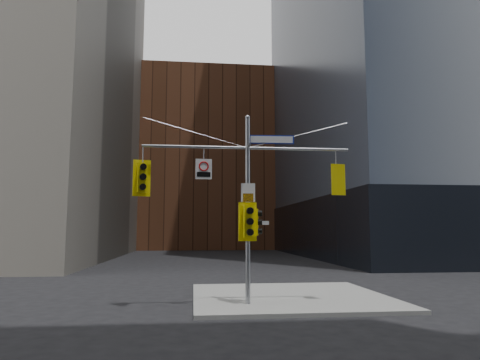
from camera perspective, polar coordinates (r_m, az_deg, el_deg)
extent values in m
plane|color=black|center=(14.50, 2.12, -18.04)|extent=(160.00, 160.00, 0.00)
cube|color=gray|center=(18.72, 6.56, -15.20)|extent=(8.00, 8.00, 0.15)
cube|color=black|center=(55.00, 27.05, -5.84)|extent=(36.40, 36.40, 6.00)
cube|color=brown|center=(72.96, -4.54, 2.08)|extent=(26.00, 20.00, 28.00)
cylinder|color=gray|center=(16.22, 1.04, -4.06)|extent=(0.18, 0.18, 7.20)
sphere|color=gray|center=(16.77, 1.01, 8.32)|extent=(0.20, 0.20, 0.20)
cylinder|color=gray|center=(16.38, -5.96, 4.42)|extent=(4.00, 0.11, 0.11)
cylinder|color=gray|center=(16.87, 7.79, 4.11)|extent=(4.00, 0.11, 0.11)
cylinder|color=gray|center=(16.16, 1.18, 4.53)|extent=(0.10, 0.70, 0.10)
cylinder|color=gray|center=(16.49, -5.94, 6.29)|extent=(4.00, 0.02, 1.12)
cylinder|color=gray|center=(16.98, 7.76, 5.94)|extent=(4.00, 0.02, 1.12)
cube|color=yellow|center=(16.30, -12.90, 0.33)|extent=(0.41, 0.33, 1.11)
cube|color=yellow|center=(16.49, -12.98, 0.25)|extent=(0.65, 0.20, 1.38)
cylinder|color=black|center=(16.14, -12.77, 1.73)|extent=(0.27, 0.22, 0.23)
cylinder|color=black|center=(16.22, -12.81, 1.68)|extent=(0.20, 0.07, 0.20)
cylinder|color=black|center=(16.09, -12.81, 0.42)|extent=(0.27, 0.22, 0.23)
cylinder|color=black|center=(16.17, -12.84, 0.38)|extent=(0.20, 0.07, 0.20)
cylinder|color=black|center=(16.05, -12.84, -0.90)|extent=(0.27, 0.22, 0.23)
cylinder|color=black|center=(16.13, -12.88, -0.92)|extent=(0.20, 0.07, 0.20)
cube|color=yellow|center=(17.11, 12.72, 0.00)|extent=(0.34, 0.26, 0.98)
cube|color=yellow|center=(16.96, 12.97, 0.06)|extent=(0.58, 0.11, 1.22)
cylinder|color=black|center=(17.32, 12.42, 1.00)|extent=(0.22, 0.17, 0.21)
cylinder|color=black|center=(17.25, 12.53, 1.04)|extent=(0.18, 0.04, 0.18)
cylinder|color=black|center=(17.28, 12.45, -0.07)|extent=(0.22, 0.17, 0.21)
cylinder|color=black|center=(17.21, 12.56, -0.04)|extent=(0.18, 0.04, 0.18)
cylinder|color=black|center=(17.24, 12.47, -1.15)|extent=(0.22, 0.17, 0.21)
cylinder|color=black|center=(17.17, 12.58, -1.13)|extent=(0.18, 0.04, 0.18)
cube|color=yellow|center=(16.24, 2.02, -5.65)|extent=(0.30, 0.37, 1.00)
cylinder|color=black|center=(16.23, 2.69, -4.46)|extent=(0.20, 0.24, 0.21)
cylinder|color=black|center=(16.24, 2.42, -4.46)|extent=(0.06, 0.18, 0.18)
cylinder|color=black|center=(16.22, 2.70, -5.64)|extent=(0.20, 0.24, 0.21)
cylinder|color=black|center=(16.23, 2.43, -5.64)|extent=(0.06, 0.18, 0.18)
cylinder|color=black|center=(16.22, 2.71, -6.82)|extent=(0.20, 0.24, 0.21)
cylinder|color=black|center=(16.22, 2.44, -6.83)|extent=(0.06, 0.18, 0.18)
cube|color=yellow|center=(15.92, 1.17, -5.56)|extent=(0.40, 0.30, 1.17)
cube|color=yellow|center=(16.12, 1.01, -5.58)|extent=(0.69, 0.11, 1.45)
cylinder|color=black|center=(15.72, 1.35, -4.12)|extent=(0.26, 0.20, 0.25)
cylinder|color=black|center=(15.81, 1.27, -4.13)|extent=(0.21, 0.04, 0.21)
cylinder|color=black|center=(15.71, 1.35, -5.55)|extent=(0.26, 0.20, 0.25)
cylinder|color=black|center=(15.79, 1.28, -5.55)|extent=(0.21, 0.04, 0.21)
cylinder|color=black|center=(15.70, 1.35, -6.97)|extent=(0.26, 0.20, 0.25)
cylinder|color=#0CE559|center=(15.79, 1.28, -6.97)|extent=(0.21, 0.04, 0.21)
cube|color=#10239A|center=(16.72, 4.23, 5.39)|extent=(1.76, 0.12, 0.34)
cube|color=silver|center=(16.69, 4.25, 5.41)|extent=(1.65, 0.08, 0.26)
cube|color=silver|center=(16.22, -4.86, 1.47)|extent=(0.62, 0.06, 0.77)
torus|color=#B20A0A|center=(16.21, -4.86, 1.84)|extent=(0.38, 0.07, 0.38)
cube|color=black|center=(16.17, -4.87, 0.75)|extent=(0.52, 0.03, 0.19)
cube|color=silver|center=(16.14, 1.08, -1.67)|extent=(0.54, 0.05, 0.70)
cube|color=#D88C00|center=(16.11, 1.10, -2.36)|extent=(0.39, 0.03, 0.31)
cube|color=silver|center=(16.26, 2.62, -5.73)|extent=(0.73, 0.07, 0.15)
cube|color=#145926|center=(16.64, 0.84, -6.38)|extent=(0.06, 0.68, 0.14)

